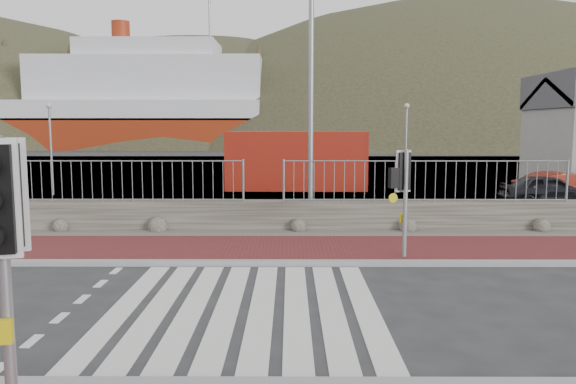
{
  "coord_description": "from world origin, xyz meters",
  "views": [
    {
      "loc": [
        0.79,
        -9.39,
        3.16
      ],
      "look_at": [
        0.74,
        3.0,
        1.67
      ],
      "focal_mm": 35.0,
      "sensor_mm": 36.0,
      "label": 1
    }
  ],
  "objects_px": {
    "traffic_signal_far": "(404,181)",
    "shipping_container": "(296,160)",
    "ferry": "(104,109)",
    "traffic_signal_near": "(2,221)",
    "car_b": "(562,187)",
    "streetlight": "(316,61)",
    "car_a": "(549,190)"
  },
  "relations": [
    {
      "from": "ferry",
      "to": "car_b",
      "type": "distance_m",
      "value": 65.82
    },
    {
      "from": "streetlight",
      "to": "car_a",
      "type": "relative_size",
      "value": 2.49
    },
    {
      "from": "streetlight",
      "to": "car_b",
      "type": "xyz_separation_m",
      "value": [
        10.32,
        5.27,
        -4.46
      ]
    },
    {
      "from": "shipping_container",
      "to": "car_b",
      "type": "distance_m",
      "value": 11.99
    },
    {
      "from": "shipping_container",
      "to": "car_a",
      "type": "height_order",
      "value": "shipping_container"
    },
    {
      "from": "ferry",
      "to": "shipping_container",
      "type": "xyz_separation_m",
      "value": [
        25.75,
        -49.39,
        -3.94
      ]
    },
    {
      "from": "traffic_signal_far",
      "to": "ferry",
      "type": "bearing_deg",
      "value": -85.29
    },
    {
      "from": "ferry",
      "to": "shipping_container",
      "type": "height_order",
      "value": "ferry"
    },
    {
      "from": "traffic_signal_far",
      "to": "car_a",
      "type": "distance_m",
      "value": 11.76
    },
    {
      "from": "streetlight",
      "to": "shipping_container",
      "type": "height_order",
      "value": "streetlight"
    },
    {
      "from": "shipping_container",
      "to": "car_a",
      "type": "relative_size",
      "value": 1.88
    },
    {
      "from": "streetlight",
      "to": "car_a",
      "type": "xyz_separation_m",
      "value": [
        9.37,
        4.41,
        -4.48
      ]
    },
    {
      "from": "shipping_container",
      "to": "car_a",
      "type": "xyz_separation_m",
      "value": [
        9.86,
        -6.01,
        -0.8
      ]
    },
    {
      "from": "streetlight",
      "to": "shipping_container",
      "type": "distance_m",
      "value": 11.05
    },
    {
      "from": "car_a",
      "to": "shipping_container",
      "type": "bearing_deg",
      "value": 62.77
    },
    {
      "from": "car_b",
      "to": "ferry",
      "type": "bearing_deg",
      "value": 23.77
    },
    {
      "from": "streetlight",
      "to": "shipping_container",
      "type": "bearing_deg",
      "value": 93.28
    },
    {
      "from": "ferry",
      "to": "traffic_signal_far",
      "type": "distance_m",
      "value": 70.31
    },
    {
      "from": "traffic_signal_far",
      "to": "shipping_container",
      "type": "bearing_deg",
      "value": -99.97
    },
    {
      "from": "ferry",
      "to": "car_b",
      "type": "height_order",
      "value": "ferry"
    },
    {
      "from": "ferry",
      "to": "streetlight",
      "type": "height_order",
      "value": "ferry"
    },
    {
      "from": "traffic_signal_far",
      "to": "streetlight",
      "type": "xyz_separation_m",
      "value": [
        -1.86,
        4.56,
        3.22
      ]
    },
    {
      "from": "traffic_signal_far",
      "to": "shipping_container",
      "type": "distance_m",
      "value": 15.16
    },
    {
      "from": "shipping_container",
      "to": "car_b",
      "type": "relative_size",
      "value": 1.78
    },
    {
      "from": "ferry",
      "to": "car_a",
      "type": "bearing_deg",
      "value": -57.27
    },
    {
      "from": "ferry",
      "to": "traffic_signal_near",
      "type": "xyz_separation_m",
      "value": [
        22.62,
        -71.89,
        -3.14
      ]
    },
    {
      "from": "streetlight",
      "to": "traffic_signal_near",
      "type": "bearing_deg",
      "value": -106.09
    },
    {
      "from": "ferry",
      "to": "car_a",
      "type": "relative_size",
      "value": 13.77
    },
    {
      "from": "car_b",
      "to": "traffic_signal_far",
      "type": "bearing_deg",
      "value": 129.21
    },
    {
      "from": "car_a",
      "to": "car_b",
      "type": "height_order",
      "value": "car_b"
    },
    {
      "from": "ferry",
      "to": "shipping_container",
      "type": "relative_size",
      "value": 7.32
    },
    {
      "from": "shipping_container",
      "to": "streetlight",
      "type": "bearing_deg",
      "value": -86.42
    }
  ]
}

